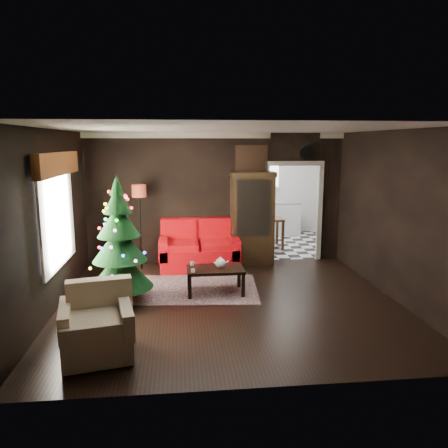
{
  "coord_description": "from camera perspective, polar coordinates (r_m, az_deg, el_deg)",
  "views": [
    {
      "loc": [
        -0.8,
        -6.62,
        2.59
      ],
      "look_at": [
        0.0,
        0.9,
        1.15
      ],
      "focal_mm": 34.33,
      "sensor_mm": 36.0,
      "label": 1
    }
  ],
  "objects": [
    {
      "name": "cup_a",
      "position": [
        7.64,
        -4.27,
        -5.26
      ],
      "size": [
        0.09,
        0.09,
        0.06
      ],
      "primitive_type": "cylinder",
      "rotation": [
        0.0,
        0.0,
        -0.43
      ],
      "color": "silver",
      "rests_on": "coffee_table"
    },
    {
      "name": "valance",
      "position": [
        7.07,
        -21.26,
        7.46
      ],
      "size": [
        0.12,
        2.1,
        0.35
      ],
      "primitive_type": "cube",
      "color": "brown",
      "rests_on": "wall_left"
    },
    {
      "name": "wall_clock",
      "position": [
        9.48,
        10.94,
        9.32
      ],
      "size": [
        0.32,
        0.32,
        0.06
      ],
      "primitive_type": "cylinder",
      "color": "silver",
      "rests_on": "wall_back"
    },
    {
      "name": "wall_right",
      "position": [
        7.6,
        21.85,
        1.0
      ],
      "size": [
        0.0,
        5.5,
        5.5
      ],
      "primitive_type": "plane",
      "rotation": [
        1.57,
        0.0,
        -1.57
      ],
      "color": "black",
      "rests_on": "ground"
    },
    {
      "name": "rug",
      "position": [
        7.8,
        -3.79,
        -8.6
      ],
      "size": [
        2.32,
        1.78,
        0.01
      ],
      "primitive_type": "cube",
      "rotation": [
        0.0,
        0.0,
        -0.09
      ],
      "color": "#574550",
      "rests_on": "ground"
    },
    {
      "name": "kitchen_table",
      "position": [
        10.78,
        5.84,
        -1.13
      ],
      "size": [
        0.7,
        0.7,
        0.75
      ],
      "primitive_type": null,
      "color": "#523A1F",
      "rests_on": "ground"
    },
    {
      "name": "wall_back",
      "position": [
        9.23,
        -1.05,
        3.37
      ],
      "size": [
        5.5,
        0.0,
        5.5
      ],
      "primitive_type": "plane",
      "rotation": [
        1.57,
        0.0,
        0.0
      ],
      "color": "black",
      "rests_on": "ground"
    },
    {
      "name": "wall_front",
      "position": [
        4.36,
        4.73,
        -5.09
      ],
      "size": [
        5.5,
        0.0,
        5.5
      ],
      "primitive_type": "plane",
      "rotation": [
        -1.57,
        0.0,
        0.0
      ],
      "color": "black",
      "rests_on": "ground"
    },
    {
      "name": "teapot",
      "position": [
        7.42,
        -0.49,
        -5.19
      ],
      "size": [
        0.24,
        0.24,
        0.19
      ],
      "primitive_type": null,
      "rotation": [
        0.0,
        0.0,
        -0.23
      ],
      "color": "white",
      "rests_on": "coffee_table"
    },
    {
      "name": "armchair",
      "position": [
        5.54,
        -16.68,
        -12.32
      ],
      "size": [
        1.01,
        1.01,
        0.87
      ],
      "primitive_type": null,
      "rotation": [
        0.0,
        0.0,
        0.21
      ],
      "color": "tan",
      "rests_on": "ground"
    },
    {
      "name": "floor_lamp",
      "position": [
        8.95,
        -11.06,
        -0.77
      ],
      "size": [
        0.34,
        0.34,
        1.85
      ],
      "primitive_type": null,
      "rotation": [
        0.0,
        0.0,
        0.1
      ],
      "color": "black",
      "rests_on": "ground"
    },
    {
      "name": "kitchen_window",
      "position": [
        12.36,
        5.66,
        6.6
      ],
      "size": [
        0.7,
        0.06,
        0.7
      ],
      "primitive_type": "cube",
      "color": "white",
      "rests_on": "ground"
    },
    {
      "name": "ceiling",
      "position": [
        6.67,
        0.84,
        12.59
      ],
      "size": [
        5.5,
        5.5,
        0.0
      ],
      "primitive_type": "plane",
      "rotation": [
        3.14,
        0.0,
        0.0
      ],
      "color": "white",
      "rests_on": "ground"
    },
    {
      "name": "left_window",
      "position": [
        7.17,
        -21.44,
        0.89
      ],
      "size": [
        0.05,
        1.6,
        1.4
      ],
      "primitive_type": "cube",
      "color": "white",
      "rests_on": "wall_left"
    },
    {
      "name": "kitchen_floor",
      "position": [
        11.21,
        6.99,
        -2.65
      ],
      "size": [
        3.0,
        3.0,
        0.0
      ],
      "primitive_type": "plane",
      "color": "white",
      "rests_on": "ground"
    },
    {
      "name": "coffee_table",
      "position": [
        7.51,
        -1.17,
        -7.52
      ],
      "size": [
        0.99,
        0.6,
        0.44
      ],
      "primitive_type": null,
      "rotation": [
        0.0,
        0.0,
        0.02
      ],
      "color": "black",
      "rests_on": "rug"
    },
    {
      "name": "curio_cabinet",
      "position": [
        9.17,
        3.76,
        0.46
      ],
      "size": [
        0.9,
        0.45,
        1.9
      ],
      "primitive_type": null,
      "color": "black",
      "rests_on": "ground"
    },
    {
      "name": "kitchen_counter",
      "position": [
        12.27,
        5.79,
        0.68
      ],
      "size": [
        1.8,
        0.6,
        0.9
      ],
      "primitive_type": "cube",
      "color": "silver",
      "rests_on": "ground"
    },
    {
      "name": "cup_b",
      "position": [
        7.23,
        -4.16,
        -6.2
      ],
      "size": [
        0.09,
        0.09,
        0.06
      ],
      "primitive_type": "cylinder",
      "rotation": [
        0.0,
        0.0,
        -0.37
      ],
      "color": "white",
      "rests_on": "coffee_table"
    },
    {
      "name": "floor",
      "position": [
        7.15,
        0.77,
        -10.45
      ],
      "size": [
        5.5,
        5.5,
        0.0
      ],
      "primitive_type": "plane",
      "color": "black",
      "rests_on": "ground"
    },
    {
      "name": "painting",
      "position": [
        9.21,
        3.66,
        8.65
      ],
      "size": [
        0.62,
        0.05,
        0.52
      ],
      "primitive_type": "cube",
      "color": "#A1623C",
      "rests_on": "wall_back"
    },
    {
      "name": "loveseat",
      "position": [
        8.93,
        -3.34,
        -2.78
      ],
      "size": [
        1.7,
        0.9,
        1.0
      ],
      "primitive_type": null,
      "color": "maroon",
      "rests_on": "ground"
    },
    {
      "name": "wall_left",
      "position": [
        7.0,
        -22.15,
        0.2
      ],
      "size": [
        0.0,
        5.5,
        5.5
      ],
      "primitive_type": "plane",
      "rotation": [
        1.57,
        0.0,
        1.57
      ],
      "color": "black",
      "rests_on": "ground"
    },
    {
      "name": "book",
      "position": [
        7.64,
        -1.17,
        -4.71
      ],
      "size": [
        0.14,
        0.05,
        0.19
      ],
      "primitive_type": "imported",
      "rotation": [
        0.0,
        0.0,
        0.25
      ],
      "color": "gray",
      "rests_on": "coffee_table"
    },
    {
      "name": "christmas_tree",
      "position": [
        7.04,
        -13.77,
        -2.16
      ],
      "size": [
        1.17,
        1.17,
        1.98
      ],
      "primitive_type": null,
      "rotation": [
        0.0,
        0.0,
        0.14
      ],
      "color": "black",
      "rests_on": "ground"
    },
    {
      "name": "doorway",
      "position": [
        9.58,
        9.14,
        1.39
      ],
      "size": [
        1.1,
        0.1,
        2.1
      ],
      "primitive_type": null,
      "color": "beige",
      "rests_on": "ground"
    }
  ]
}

